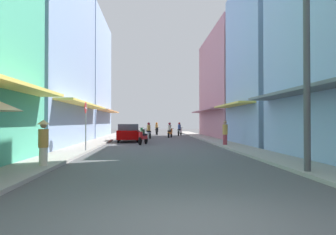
{
  "coord_description": "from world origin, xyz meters",
  "views": [
    {
      "loc": [
        -0.64,
        -5.05,
        1.6
      ],
      "look_at": [
        0.47,
        14.82,
        1.89
      ],
      "focal_mm": 34.63,
      "sensor_mm": 36.0,
      "label": 1
    }
  ],
  "objects_px": {
    "parked_car": "(128,133)",
    "motorbike_red": "(143,137)",
    "motorbike_black": "(157,129)",
    "pedestrian_foreground": "(43,141)",
    "utility_pole": "(307,53)",
    "motorbike_white": "(180,130)",
    "street_sign_no_entry": "(86,120)",
    "motorbike_orange": "(170,131)",
    "motorbike_silver": "(148,131)",
    "pedestrian_midway": "(225,134)",
    "motorbike_green": "(142,132)"
  },
  "relations": [
    {
      "from": "parked_car",
      "to": "motorbike_red",
      "type": "bearing_deg",
      "value": -69.47
    },
    {
      "from": "motorbike_black",
      "to": "parked_car",
      "type": "bearing_deg",
      "value": -100.86
    },
    {
      "from": "parked_car",
      "to": "pedestrian_foreground",
      "type": "relative_size",
      "value": 2.49
    },
    {
      "from": "motorbike_black",
      "to": "utility_pole",
      "type": "height_order",
      "value": "utility_pole"
    },
    {
      "from": "motorbike_white",
      "to": "parked_car",
      "type": "relative_size",
      "value": 0.42
    },
    {
      "from": "street_sign_no_entry",
      "to": "pedestrian_foreground",
      "type": "bearing_deg",
      "value": -92.48
    },
    {
      "from": "motorbike_orange",
      "to": "parked_car",
      "type": "bearing_deg",
      "value": -120.45
    },
    {
      "from": "motorbike_silver",
      "to": "pedestrian_midway",
      "type": "distance_m",
      "value": 11.66
    },
    {
      "from": "motorbike_orange",
      "to": "motorbike_white",
      "type": "bearing_deg",
      "value": 73.79
    },
    {
      "from": "motorbike_green",
      "to": "pedestrian_foreground",
      "type": "distance_m",
      "value": 26.59
    },
    {
      "from": "pedestrian_midway",
      "to": "pedestrian_foreground",
      "type": "height_order",
      "value": "pedestrian_midway"
    },
    {
      "from": "motorbike_green",
      "to": "motorbike_orange",
      "type": "bearing_deg",
      "value": -57.68
    },
    {
      "from": "motorbike_red",
      "to": "motorbike_white",
      "type": "height_order",
      "value": "motorbike_white"
    },
    {
      "from": "motorbike_orange",
      "to": "motorbike_silver",
      "type": "relative_size",
      "value": 1.0
    },
    {
      "from": "motorbike_red",
      "to": "utility_pole",
      "type": "relative_size",
      "value": 0.24
    },
    {
      "from": "motorbike_orange",
      "to": "motorbike_white",
      "type": "xyz_separation_m",
      "value": [
        1.46,
        5.02,
        0.0
      ]
    },
    {
      "from": "parked_car",
      "to": "motorbike_green",
      "type": "bearing_deg",
      "value": 85.41
    },
    {
      "from": "utility_pole",
      "to": "parked_car",
      "type": "bearing_deg",
      "value": 110.94
    },
    {
      "from": "motorbike_silver",
      "to": "utility_pole",
      "type": "xyz_separation_m",
      "value": [
        4.93,
        -22.01,
        3.01
      ]
    },
    {
      "from": "motorbike_red",
      "to": "parked_car",
      "type": "height_order",
      "value": "parked_car"
    },
    {
      "from": "motorbike_black",
      "to": "pedestrian_foreground",
      "type": "bearing_deg",
      "value": -98.78
    },
    {
      "from": "motorbike_green",
      "to": "motorbike_orange",
      "type": "relative_size",
      "value": 1.01
    },
    {
      "from": "motorbike_white",
      "to": "street_sign_no_entry",
      "type": "bearing_deg",
      "value": -108.23
    },
    {
      "from": "motorbike_silver",
      "to": "utility_pole",
      "type": "relative_size",
      "value": 0.24
    },
    {
      "from": "motorbike_black",
      "to": "motorbike_white",
      "type": "distance_m",
      "value": 3.37
    },
    {
      "from": "parked_car",
      "to": "street_sign_no_entry",
      "type": "height_order",
      "value": "street_sign_no_entry"
    },
    {
      "from": "motorbike_silver",
      "to": "parked_car",
      "type": "height_order",
      "value": "motorbike_silver"
    },
    {
      "from": "motorbike_black",
      "to": "street_sign_no_entry",
      "type": "xyz_separation_m",
      "value": [
        -4.21,
        -22.95,
        1.01
      ]
    },
    {
      "from": "street_sign_no_entry",
      "to": "motorbike_white",
      "type": "bearing_deg",
      "value": 71.77
    },
    {
      "from": "motorbike_red",
      "to": "motorbike_white",
      "type": "distance_m",
      "value": 15.41
    },
    {
      "from": "motorbike_green",
      "to": "pedestrian_midway",
      "type": "relative_size",
      "value": 1.04
    },
    {
      "from": "motorbike_red",
      "to": "motorbike_orange",
      "type": "distance_m",
      "value": 10.18
    },
    {
      "from": "motorbike_orange",
      "to": "utility_pole",
      "type": "height_order",
      "value": "utility_pole"
    },
    {
      "from": "motorbike_green",
      "to": "pedestrian_midway",
      "type": "height_order",
      "value": "pedestrian_midway"
    },
    {
      "from": "street_sign_no_entry",
      "to": "motorbike_orange",
      "type": "bearing_deg",
      "value": 71.14
    },
    {
      "from": "motorbike_black",
      "to": "utility_pole",
      "type": "distance_m",
      "value": 31.02
    },
    {
      "from": "motorbike_white",
      "to": "pedestrian_midway",
      "type": "xyz_separation_m",
      "value": [
        1.44,
        -17.03,
        0.15
      ]
    },
    {
      "from": "motorbike_orange",
      "to": "parked_car",
      "type": "height_order",
      "value": "motorbike_orange"
    },
    {
      "from": "utility_pole",
      "to": "motorbike_black",
      "type": "bearing_deg",
      "value": 97.3
    },
    {
      "from": "motorbike_white",
      "to": "street_sign_no_entry",
      "type": "relative_size",
      "value": 0.66
    },
    {
      "from": "pedestrian_midway",
      "to": "street_sign_no_entry",
      "type": "relative_size",
      "value": 0.64
    },
    {
      "from": "pedestrian_midway",
      "to": "motorbike_white",
      "type": "bearing_deg",
      "value": 94.82
    },
    {
      "from": "motorbike_white",
      "to": "street_sign_no_entry",
      "type": "distance_m",
      "value": 22.01
    },
    {
      "from": "motorbike_green",
      "to": "motorbike_silver",
      "type": "xyz_separation_m",
      "value": [
        0.7,
        -6.16,
        0.2
      ]
    },
    {
      "from": "motorbike_orange",
      "to": "motorbike_silver",
      "type": "xyz_separation_m",
      "value": [
        -2.22,
        -1.54,
        0.0
      ]
    },
    {
      "from": "motorbike_green",
      "to": "motorbike_silver",
      "type": "distance_m",
      "value": 6.2
    },
    {
      "from": "motorbike_orange",
      "to": "pedestrian_midway",
      "type": "bearing_deg",
      "value": -76.44
    },
    {
      "from": "motorbike_green",
      "to": "motorbike_black",
      "type": "bearing_deg",
      "value": 55.18
    },
    {
      "from": "pedestrian_foreground",
      "to": "motorbike_red",
      "type": "bearing_deg",
      "value": 75.36
    },
    {
      "from": "parked_car",
      "to": "street_sign_no_entry",
      "type": "bearing_deg",
      "value": -99.71
    }
  ]
}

